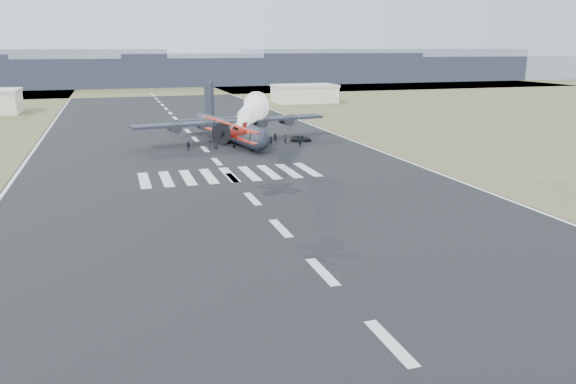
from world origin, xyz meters
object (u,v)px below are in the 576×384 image
aerobatic_biplane (233,132)px  crew_b (271,141)px  hangar_right (304,93)px  crew_d (188,146)px  crew_a (236,140)px  crew_f (300,141)px  crew_g (285,139)px  support_vehicle (301,139)px  crew_c (210,145)px  crew_h (275,138)px  transport_aircraft (228,128)px  crew_e (216,144)px

aerobatic_biplane → crew_b: bearing=88.6°
hangar_right → crew_d: 92.80m
crew_a → crew_f: bearing=-137.1°
crew_d → crew_f: size_ratio=0.94×
crew_f → crew_g: same height
support_vehicle → crew_b: 7.48m
hangar_right → crew_b: bearing=-113.2°
crew_c → crew_h: crew_c is taller
support_vehicle → crew_d: bearing=111.6°
hangar_right → crew_h: (-31.88, -75.23, -2.08)m
crew_a → crew_f: size_ratio=0.92×
transport_aircraft → crew_a: (0.66, -3.47, -1.99)m
aerobatic_biplane → crew_b: 43.94m
crew_b → crew_a: bearing=156.5°
transport_aircraft → crew_f: 14.63m
crew_a → transport_aircraft: bearing=-11.6°
crew_c → crew_f: bearing=-104.9°
crew_d → crew_g: 18.74m
crew_g → transport_aircraft: bearing=97.1°
hangar_right → crew_g: (-30.38, -77.05, -2.09)m
aerobatic_biplane → crew_g: (18.77, 41.52, -8.04)m
support_vehicle → crew_g: size_ratio=2.28×
hangar_right → crew_e: hangar_right is taller
support_vehicle → crew_c: crew_c is taller
aerobatic_biplane → crew_f: bearing=81.5°
crew_a → crew_b: crew_b is taller
aerobatic_biplane → crew_e: (5.18, 40.66, -8.08)m
crew_c → crew_f: size_ratio=1.02×
crew_d → crew_c: bearing=-34.0°
aerobatic_biplane → crew_a: bearing=97.4°
crew_b → crew_f: crew_f is taller
transport_aircraft → crew_b: transport_aircraft is taller
crew_c → crew_h: bearing=-84.8°
crew_a → crew_f: crew_f is taller
crew_c → crew_b: bearing=-97.4°
crew_a → crew_f: 12.16m
crew_b → crew_f: size_ratio=0.95×
aerobatic_biplane → crew_h: aerobatic_biplane is taller
hangar_right → crew_a: hangar_right is taller
crew_f → crew_h: bearing=89.2°
hangar_right → crew_a: size_ratio=12.04×
hangar_right → transport_aircraft: (-40.28, -71.71, -0.17)m
transport_aircraft → crew_h: (8.39, -3.52, -1.91)m
aerobatic_biplane → crew_e: aerobatic_biplane is taller
support_vehicle → aerobatic_biplane: bearing=165.4°
hangar_right → crew_a: (-39.61, -75.18, -2.16)m
crew_b → crew_c: (-11.62, -0.50, 0.06)m
hangar_right → support_vehicle: bearing=-109.5°
crew_a → support_vehicle: bearing=-112.9°
crew_c → crew_h: size_ratio=1.00×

